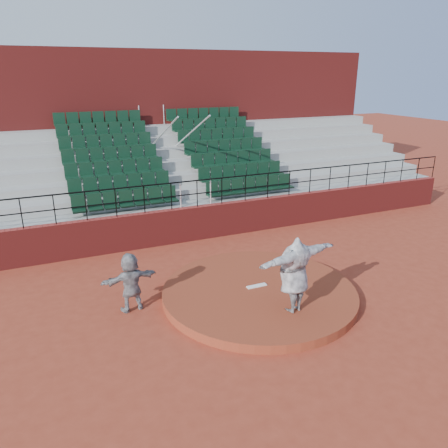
{
  "coord_description": "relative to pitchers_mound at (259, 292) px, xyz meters",
  "views": [
    {
      "loc": [
        -5.37,
        -9.78,
        6.08
      ],
      "look_at": [
        0.0,
        2.5,
        1.4
      ],
      "focal_mm": 35.0,
      "sensor_mm": 36.0,
      "label": 1
    }
  ],
  "objects": [
    {
      "name": "ground",
      "position": [
        0.0,
        0.0,
        -0.12
      ],
      "size": [
        90.0,
        90.0,
        0.0
      ],
      "primitive_type": "plane",
      "color": "maroon",
      "rests_on": "ground"
    },
    {
      "name": "pitchers_mound",
      "position": [
        0.0,
        0.0,
        0.0
      ],
      "size": [
        5.5,
        5.5,
        0.25
      ],
      "primitive_type": "cylinder",
      "color": "maroon",
      "rests_on": "ground"
    },
    {
      "name": "pitching_rubber",
      "position": [
        0.0,
        0.15,
        0.14
      ],
      "size": [
        0.6,
        0.15,
        0.03
      ],
      "primitive_type": "cube",
      "color": "white",
      "rests_on": "pitchers_mound"
    },
    {
      "name": "boundary_wall",
      "position": [
        0.0,
        5.0,
        0.53
      ],
      "size": [
        24.0,
        0.3,
        1.3
      ],
      "primitive_type": "cube",
      "color": "maroon",
      "rests_on": "ground"
    },
    {
      "name": "wall_railing",
      "position": [
        0.0,
        5.0,
        1.9
      ],
      "size": [
        24.04,
        0.05,
        1.03
      ],
      "color": "black",
      "rests_on": "boundary_wall"
    },
    {
      "name": "seating_deck",
      "position": [
        0.0,
        8.64,
        1.33
      ],
      "size": [
        24.0,
        5.97,
        4.63
      ],
      "color": "#999A94",
      "rests_on": "ground"
    },
    {
      "name": "press_box_facade",
      "position": [
        0.0,
        12.6,
        3.43
      ],
      "size": [
        24.0,
        3.0,
        7.1
      ],
      "primitive_type": "cube",
      "color": "maroon",
      "rests_on": "ground"
    },
    {
      "name": "pitcher",
      "position": [
        0.24,
        -1.39,
        1.14
      ],
      "size": [
        2.57,
        1.2,
        2.02
      ],
      "primitive_type": "imported",
      "rotation": [
        0.0,
        0.0,
        3.36
      ],
      "color": "black",
      "rests_on": "pitchers_mound"
    },
    {
      "name": "fielder",
      "position": [
        -3.47,
        0.74,
        0.69
      ],
      "size": [
        1.56,
        0.64,
        1.63
      ],
      "primitive_type": "imported",
      "rotation": [
        0.0,
        0.0,
        3.25
      ],
      "color": "black",
      "rests_on": "ground"
    }
  ]
}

